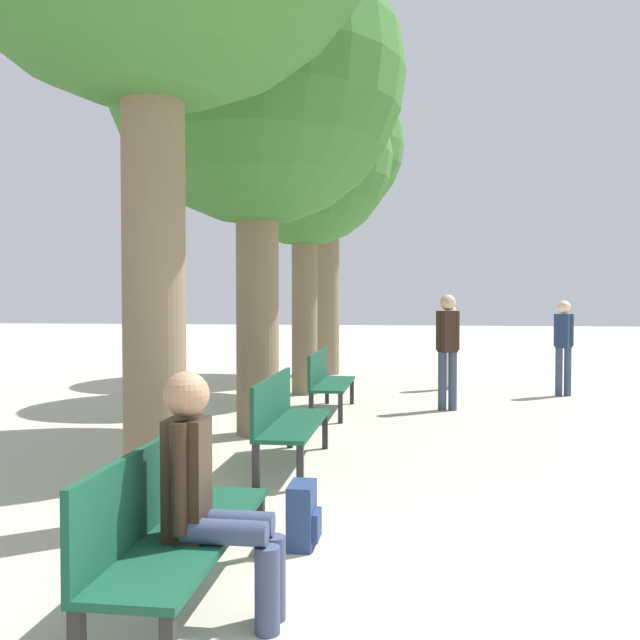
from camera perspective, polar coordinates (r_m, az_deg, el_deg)
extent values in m
cube|color=#144733|center=(4.03, -10.52, -16.61)|extent=(0.49, 1.82, 0.04)
cube|color=#144733|center=(4.03, -13.64, -12.91)|extent=(0.04, 1.82, 0.46)
cube|color=black|center=(4.84, -4.84, -16.15)|extent=(0.06, 0.06, 0.40)
cube|color=black|center=(4.94, -9.52, -15.80)|extent=(0.06, 0.06, 0.40)
cube|color=#144733|center=(7.20, -2.06, -8.35)|extent=(0.49, 1.82, 0.04)
cube|color=#144733|center=(7.20, -3.82, -6.33)|extent=(0.04, 1.82, 0.46)
cube|color=black|center=(6.38, -1.60, -11.71)|extent=(0.06, 0.06, 0.40)
cube|color=black|center=(8.05, 0.41, -8.86)|extent=(0.06, 0.06, 0.40)
cube|color=black|center=(6.45, -5.15, -11.55)|extent=(0.06, 0.06, 0.40)
cube|color=black|center=(8.11, -2.41, -8.78)|extent=(0.06, 0.06, 0.40)
cube|color=#144733|center=(10.49, 1.06, -5.14)|extent=(0.49, 1.82, 0.04)
cube|color=#144733|center=(10.49, -0.15, -3.76)|extent=(0.04, 1.82, 0.46)
cube|color=black|center=(9.64, 1.65, -7.08)|extent=(0.06, 0.06, 0.40)
cube|color=black|center=(11.35, 2.57, -5.73)|extent=(0.06, 0.06, 0.40)
cube|color=black|center=(9.69, -0.71, -7.03)|extent=(0.06, 0.06, 0.40)
cube|color=black|center=(11.39, 0.57, -5.70)|extent=(0.06, 0.06, 0.40)
cylinder|color=#7A664C|center=(5.45, -13.14, 4.74)|extent=(0.47, 0.47, 3.95)
cylinder|color=#7A664C|center=(8.77, -5.03, 1.84)|extent=(0.52, 0.52, 3.39)
sphere|color=#38702D|center=(9.18, -5.08, 18.88)|extent=(3.62, 3.62, 3.62)
cylinder|color=#7A664C|center=(12.44, -1.24, 1.57)|extent=(0.45, 0.45, 3.28)
sphere|color=#38702D|center=(12.67, -1.25, 12.86)|extent=(3.06, 3.06, 3.06)
cylinder|color=#7A664C|center=(15.64, 0.60, 3.09)|extent=(0.52, 0.52, 4.08)
sphere|color=#38702D|center=(15.98, 0.60, 13.73)|extent=(3.32, 3.32, 3.32)
cylinder|color=#384260|center=(3.79, -7.66, -16.48)|extent=(0.44, 0.13, 0.13)
cylinder|color=#384260|center=(3.84, -4.24, -20.75)|extent=(0.13, 0.13, 0.44)
cylinder|color=#384260|center=(3.93, -7.03, -15.78)|extent=(0.44, 0.13, 0.13)
cylinder|color=#384260|center=(3.98, -3.74, -19.90)|extent=(0.13, 0.13, 0.44)
cube|color=black|center=(3.85, -10.60, -12.33)|extent=(0.20, 0.24, 0.63)
cylinder|color=black|center=(3.72, -11.25, -12.34)|extent=(0.09, 0.09, 0.56)
cylinder|color=black|center=(3.97, -9.99, -11.45)|extent=(0.09, 0.09, 0.56)
sphere|color=#A37A5B|center=(3.77, -10.64, -5.86)|extent=(0.24, 0.24, 0.24)
cube|color=navy|center=(5.01, -1.47, -15.32)|extent=(0.17, 0.32, 0.43)
cube|color=navy|center=(5.02, -0.26, -16.08)|extent=(0.04, 0.22, 0.19)
cylinder|color=#384260|center=(10.86, 9.75, -4.84)|extent=(0.13, 0.13, 0.87)
cylinder|color=#384260|center=(10.87, 10.57, -4.84)|extent=(0.13, 0.13, 0.87)
cube|color=black|center=(10.81, 10.18, -0.91)|extent=(0.31, 0.30, 0.62)
cylinder|color=black|center=(10.80, 9.49, -0.83)|extent=(0.09, 0.09, 0.59)
cylinder|color=black|center=(10.81, 10.87, -0.83)|extent=(0.09, 0.09, 0.59)
sphere|color=tan|center=(10.79, 10.19, 1.39)|extent=(0.24, 0.24, 0.24)
cylinder|color=#384260|center=(12.92, 18.57, -3.96)|extent=(0.12, 0.12, 0.82)
cylinder|color=#384260|center=(12.95, 19.20, -3.95)|extent=(0.12, 0.12, 0.82)
cube|color=navy|center=(12.89, 18.92, -0.84)|extent=(0.29, 0.28, 0.58)
cylinder|color=navy|center=(12.86, 18.38, -0.77)|extent=(0.09, 0.09, 0.55)
cylinder|color=navy|center=(12.91, 19.45, -0.77)|extent=(0.09, 0.09, 0.55)
sphere|color=beige|center=(12.87, 18.94, 0.98)|extent=(0.22, 0.22, 0.22)
cylinder|color=beige|center=(13.35, 10.07, -3.81)|extent=(0.11, 0.11, 0.78)
cylinder|color=beige|center=(13.35, 10.67, -3.81)|extent=(0.11, 0.11, 0.78)
cube|color=maroon|center=(13.30, 10.39, -0.95)|extent=(0.22, 0.19, 0.55)
cylinder|color=maroon|center=(13.30, 9.89, -0.89)|extent=(0.08, 0.08, 0.52)
cylinder|color=maroon|center=(13.31, 10.89, -0.89)|extent=(0.08, 0.08, 0.52)
sphere|color=beige|center=(13.29, 10.40, 0.72)|extent=(0.21, 0.21, 0.21)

